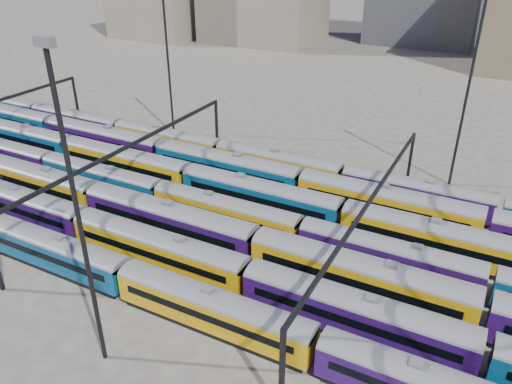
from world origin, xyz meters
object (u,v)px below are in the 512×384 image
at_px(rake_1, 355,310).
at_px(mast_2, 77,210).
at_px(rake_0, 318,345).
at_px(rake_2, 360,273).

distance_m(rake_1, mast_2, 23.83).
bearing_deg(rake_1, rake_0, -106.01).
distance_m(rake_0, rake_2, 10.01).
xyz_separation_m(rake_0, rake_2, (0.25, 10.00, 0.35)).
height_order(rake_0, rake_2, rake_2).
height_order(rake_2, mast_2, mast_2).
bearing_deg(rake_2, rake_0, -91.44).
height_order(rake_1, rake_2, rake_2).
distance_m(rake_2, mast_2, 25.88).
bearing_deg(mast_2, rake_0, 23.94).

